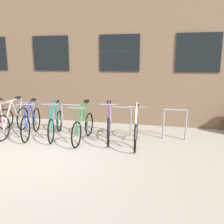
% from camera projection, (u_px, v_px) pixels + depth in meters
% --- Properties ---
extents(ground_plane, '(42.00, 42.00, 0.00)m').
position_uv_depth(ground_plane, '(39.00, 155.00, 5.72)').
color(ground_plane, '#B2ADA0').
extents(storefront_building, '(28.00, 5.46, 5.72)m').
position_uv_depth(storefront_building, '(105.00, 42.00, 10.73)').
color(storefront_building, '#7A604C').
rests_on(storefront_building, ground).
extents(bike_rack, '(6.64, 0.05, 0.84)m').
position_uv_depth(bike_rack, '(71.00, 115.00, 7.41)').
color(bike_rack, gray).
rests_on(bike_rack, ground).
extents(bicycle_purple, '(0.52, 1.68, 1.09)m').
position_uv_depth(bicycle_purple, '(109.00, 125.00, 6.71)').
color(bicycle_purple, black).
rests_on(bicycle_purple, ground).
extents(bicycle_teal, '(0.56, 1.70, 1.05)m').
position_uv_depth(bicycle_teal, '(55.00, 124.00, 7.00)').
color(bicycle_teal, black).
rests_on(bicycle_teal, ground).
extents(bicycle_white, '(0.44, 1.67, 1.10)m').
position_uv_depth(bicycle_white, '(136.00, 130.00, 6.34)').
color(bicycle_white, black).
rests_on(bicycle_white, ground).
extents(bicycle_green, '(0.44, 1.70, 1.07)m').
position_uv_depth(bicycle_green, '(83.00, 127.00, 6.66)').
color(bicycle_green, black).
rests_on(bicycle_green, ground).
extents(bicycle_silver, '(0.44, 1.81, 1.07)m').
position_uv_depth(bicycle_silver, '(13.00, 121.00, 7.20)').
color(bicycle_silver, black).
rests_on(bicycle_silver, ground).
extents(bicycle_blue, '(0.57, 1.72, 1.04)m').
position_uv_depth(bicycle_blue, '(31.00, 122.00, 7.05)').
color(bicycle_blue, black).
rests_on(bicycle_blue, ground).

